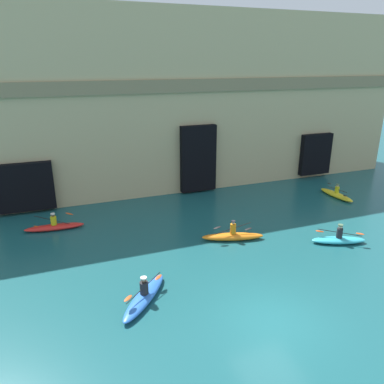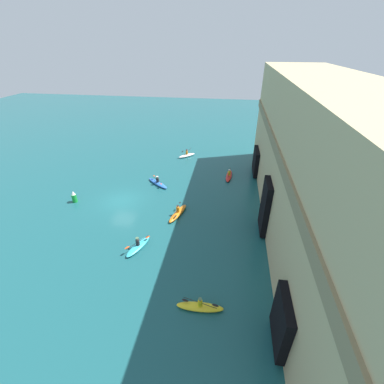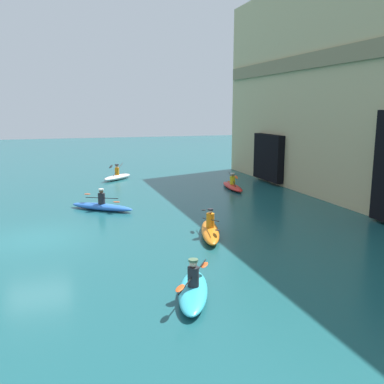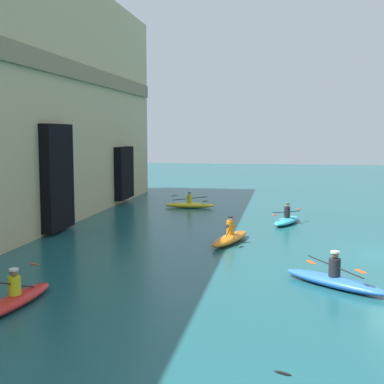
{
  "view_description": "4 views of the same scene",
  "coord_description": "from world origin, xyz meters",
  "px_view_note": "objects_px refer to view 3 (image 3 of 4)",
  "views": [
    {
      "loc": [
        -7.06,
        -10.02,
        9.45
      ],
      "look_at": [
        0.49,
        10.04,
        1.88
      ],
      "focal_mm": 35.0,
      "sensor_mm": 36.0,
      "label": 1
    },
    {
      "loc": [
        22.47,
        11.37,
        15.21
      ],
      "look_at": [
        -0.76,
        7.82,
        1.38
      ],
      "focal_mm": 24.0,
      "sensor_mm": 36.0,
      "label": 2
    },
    {
      "loc": [
        17.38,
        1.02,
        5.1
      ],
      "look_at": [
        -1.16,
        6.87,
        1.29
      ],
      "focal_mm": 40.0,
      "sensor_mm": 36.0,
      "label": 3
    },
    {
      "loc": [
        -20.47,
        4.61,
        4.63
      ],
      "look_at": [
        0.48,
        8.18,
        2.27
      ],
      "focal_mm": 50.0,
      "sensor_mm": 36.0,
      "label": 4
    }
  ],
  "objects_px": {
    "kayak_white": "(117,177)",
    "kayak_cyan": "(193,290)",
    "kayak_red": "(232,186)",
    "kayak_orange": "(210,231)",
    "kayak_blue": "(102,206)"
  },
  "relations": [
    {
      "from": "kayak_white",
      "to": "kayak_cyan",
      "type": "distance_m",
      "value": 20.46
    },
    {
      "from": "kayak_red",
      "to": "kayak_white",
      "type": "distance_m",
      "value": 8.86
    },
    {
      "from": "kayak_orange",
      "to": "kayak_white",
      "type": "distance_m",
      "value": 15.3
    },
    {
      "from": "kayak_orange",
      "to": "kayak_blue",
      "type": "distance_m",
      "value": 7.01
    },
    {
      "from": "kayak_blue",
      "to": "kayak_white",
      "type": "height_order",
      "value": "kayak_white"
    },
    {
      "from": "kayak_red",
      "to": "kayak_cyan",
      "type": "bearing_deg",
      "value": -21.83
    },
    {
      "from": "kayak_cyan",
      "to": "kayak_orange",
      "type": "bearing_deg",
      "value": -4.71
    },
    {
      "from": "kayak_red",
      "to": "kayak_blue",
      "type": "xyz_separation_m",
      "value": [
        3.32,
        -8.6,
        0.01
      ]
    },
    {
      "from": "kayak_red",
      "to": "kayak_orange",
      "type": "relative_size",
      "value": 0.98
    },
    {
      "from": "kayak_orange",
      "to": "kayak_cyan",
      "type": "relative_size",
      "value": 1.16
    },
    {
      "from": "kayak_blue",
      "to": "kayak_white",
      "type": "bearing_deg",
      "value": -63.21
    },
    {
      "from": "kayak_red",
      "to": "kayak_blue",
      "type": "distance_m",
      "value": 9.22
    },
    {
      "from": "kayak_red",
      "to": "kayak_orange",
      "type": "height_order",
      "value": "kayak_orange"
    },
    {
      "from": "kayak_blue",
      "to": "kayak_white",
      "type": "xyz_separation_m",
      "value": [
        -9.27,
        2.04,
        0.01
      ]
    },
    {
      "from": "kayak_white",
      "to": "kayak_red",
      "type": "bearing_deg",
      "value": -85.66
    }
  ]
}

